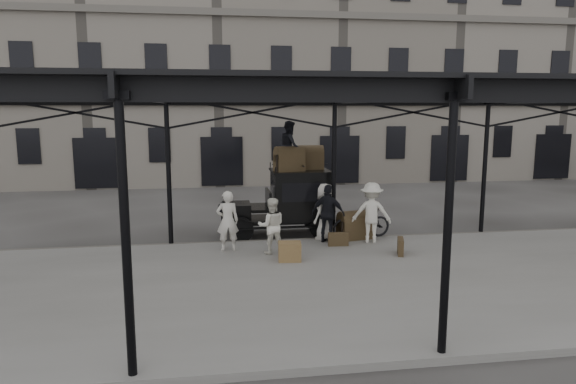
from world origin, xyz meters
name	(u,v)px	position (x,y,z in m)	size (l,w,h in m)	color
ground	(350,260)	(0.00, 0.00, 0.00)	(120.00, 120.00, 0.00)	#383533
platform	(372,281)	(0.00, -2.00, 0.07)	(28.00, 8.00, 0.15)	slate
canopy	(373,90)	(0.00, -1.72, 4.60)	(22.50, 9.00, 4.74)	black
building_frontage	(272,61)	(0.00, 18.00, 7.00)	(64.00, 8.00, 14.00)	slate
taxi	(290,199)	(-1.19, 3.09, 1.20)	(3.65, 1.55, 2.18)	black
porter_left	(228,221)	(-3.33, 0.98, 1.01)	(0.63, 0.41, 1.73)	silver
porter_midleft	(271,226)	(-2.13, 0.49, 0.94)	(0.77, 0.60, 1.58)	silver
porter_centre	(325,212)	(-0.31, 1.80, 1.03)	(0.86, 0.56, 1.75)	beige
porter_official	(328,214)	(-0.29, 1.45, 1.03)	(1.04, 0.43, 1.77)	black
porter_right	(371,213)	(1.00, 1.27, 1.06)	(1.18, 0.68, 1.83)	silver
bicycle	(361,222)	(0.85, 1.80, 0.66)	(0.68, 1.94, 1.02)	black
porter_roof	(290,146)	(-1.22, 3.00, 2.98)	(0.78, 0.61, 1.60)	black
steamer_trunk_roof_near	(289,161)	(-1.27, 2.85, 2.51)	(0.91, 0.56, 0.67)	#4B3923
steamer_trunk_roof_far	(309,159)	(-0.52, 3.30, 2.51)	(0.89, 0.55, 0.66)	#4B3923
steamer_trunk_platform	(355,227)	(0.63, 1.77, 0.52)	(1.00, 0.61, 0.74)	#4B3923
wicker_hamper	(290,251)	(-1.73, -0.28, 0.40)	(0.60, 0.45, 0.50)	olive
suitcase_upright	(400,246)	(1.41, -0.14, 0.38)	(0.15, 0.60, 0.45)	#4B3923
suitcase_flat	(338,239)	(-0.08, 0.98, 0.35)	(0.60, 0.15, 0.40)	#4B3923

